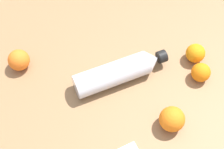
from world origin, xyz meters
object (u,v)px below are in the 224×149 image
Objects in this scene: orange_2 at (172,119)px; orange_0 at (195,53)px; orange_1 at (201,72)px; water_bottle at (119,72)px; orange_3 at (19,60)px.

orange_0 is at bearing -170.87° from orange_2.
orange_0 is 1.04× the size of orange_1.
orange_0 is 0.08m from orange_1.
water_bottle reaches higher than orange_1.
water_bottle is 4.71× the size of orange_1.
orange_3 is (0.34, -0.48, 0.00)m from orange_0.
orange_1 is (0.06, 0.05, -0.00)m from orange_0.
water_bottle reaches higher than orange_2.
orange_3 reaches higher than orange_0.
orange_1 is at bearing -22.63° from water_bottle.
orange_0 is (-0.20, 0.17, -0.01)m from water_bottle.
orange_2 is at bearing 9.13° from orange_0.
orange_0 reaches higher than orange_1.
orange_1 is (-0.14, 0.22, -0.01)m from water_bottle.
orange_2 is 1.07× the size of orange_3.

